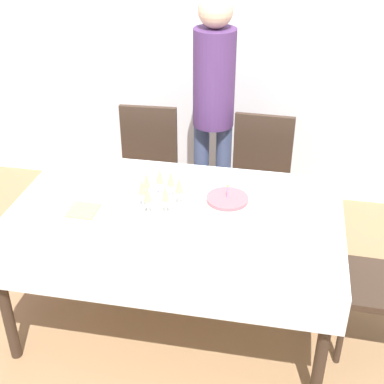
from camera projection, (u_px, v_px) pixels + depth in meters
ground_plane at (177, 316)px, 3.24m from camera, size 12.00×12.00×0.00m
wall_back at (221, 26)px, 3.90m from camera, size 8.00×0.05×2.70m
dining_table at (175, 227)px, 2.90m from camera, size 1.77×1.08×0.76m
dining_chair_far_left at (147, 169)px, 3.77m from camera, size 0.44×0.44×0.94m
dining_chair_far_right at (259, 180)px, 3.64m from camera, size 0.43×0.43×0.94m
birthday_cake at (227, 207)px, 2.78m from camera, size 0.22×0.22×0.19m
champagne_tray at (159, 193)px, 2.84m from camera, size 0.32×0.32×0.18m
plate_stack_main at (146, 236)px, 2.62m from camera, size 0.24×0.24×0.04m
cake_knife at (244, 237)px, 2.64m from camera, size 0.30×0.03×0.00m
fork_pile at (66, 227)px, 2.71m from camera, size 0.17×0.07×0.02m
napkin_pile at (83, 211)px, 2.84m from camera, size 0.15×0.15×0.01m
person_standing at (214, 96)px, 3.58m from camera, size 0.28×0.28×1.69m
gift_bag at (4, 251)px, 3.54m from camera, size 0.27×0.16×0.31m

